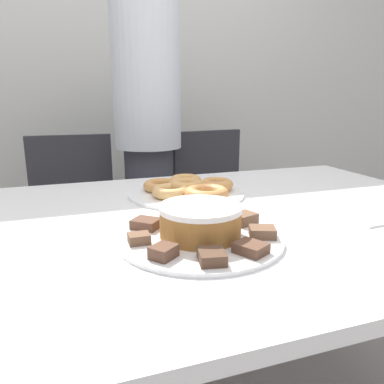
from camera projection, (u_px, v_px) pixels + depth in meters
wall_back at (111, 55)px, 2.33m from camera, size 8.00×0.05×2.60m
table at (201, 244)px, 1.01m from camera, size 1.61×1.05×0.74m
person_standing at (148, 135)px, 1.81m from camera, size 0.32×0.32×1.63m
office_chair_left at (75, 236)px, 1.77m from camera, size 0.46×0.46×0.87m
office_chair_right at (219, 220)px, 2.00m from camera, size 0.49×0.49×0.87m
plate_cake at (200, 238)px, 0.82m from camera, size 0.36×0.36×0.01m
plate_donuts at (186, 194)px, 1.20m from camera, size 0.37×0.37×0.01m
frosted_cake at (200, 221)px, 0.81m from camera, size 0.18×0.18×0.07m
lamington_0 at (252, 248)px, 0.73m from camera, size 0.07×0.08×0.02m
lamington_1 at (262, 232)px, 0.81m from camera, size 0.07×0.06×0.02m
lamington_2 at (244, 218)px, 0.90m from camera, size 0.07×0.06×0.03m
lamington_3 at (211, 212)px, 0.95m from camera, size 0.07×0.07×0.03m
lamington_4 at (174, 213)px, 0.93m from camera, size 0.05×0.06×0.03m
lamington_5 at (146, 224)px, 0.87m from camera, size 0.08×0.08×0.02m
lamington_6 at (139, 238)px, 0.78m from camera, size 0.05×0.04×0.02m
lamington_7 at (164, 252)px, 0.71m from camera, size 0.06×0.06×0.02m
lamington_8 at (212, 257)px, 0.69m from camera, size 0.06×0.07×0.02m
donut_0 at (186, 186)px, 1.19m from camera, size 0.12×0.12×0.04m
donut_1 at (207, 194)px, 1.11m from camera, size 0.13×0.13×0.04m
donut_2 at (216, 184)px, 1.22m from camera, size 0.11×0.11×0.04m
donut_3 at (186, 181)px, 1.28m from camera, size 0.11×0.11×0.04m
donut_4 at (162, 185)px, 1.22m from camera, size 0.12×0.12×0.03m
donut_5 at (171, 191)px, 1.14m from camera, size 0.11×0.11×0.03m
napkin at (372, 217)px, 0.97m from camera, size 0.16×0.13×0.01m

